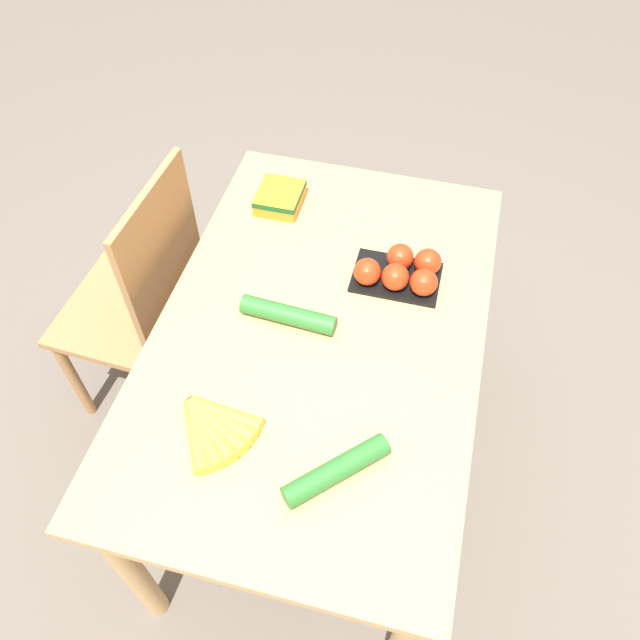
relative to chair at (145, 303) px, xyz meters
The scene contains 8 objects.
ground_plane 0.80m from the chair, 103.42° to the right, with size 12.00×12.00×0.00m, color #665B51.
dining_table 0.64m from the chair, 103.42° to the right, with size 1.29×0.82×0.75m.
chair is the anchor object (origin of this frame).
banana_bunch 0.72m from the chair, 137.42° to the right, with size 0.18×0.19×0.04m.
tomato_pack 0.84m from the chair, 85.51° to the right, with size 0.16×0.23×0.08m.
carrot_bag 0.55m from the chair, 53.78° to the right, with size 0.14×0.13×0.05m.
cucumber_near 0.95m from the chair, 125.28° to the right, with size 0.21×0.21×0.05m.
cucumber_far 0.61m from the chair, 105.39° to the right, with size 0.07×0.25×0.05m.
Camera 1 is at (-0.93, -0.24, 2.01)m, focal length 35.00 mm.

